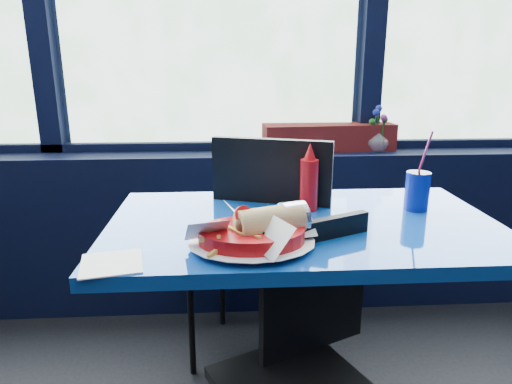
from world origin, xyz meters
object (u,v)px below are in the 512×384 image
object	(u,v)px
chair_near_back	(258,240)
food_basket	(254,233)
near_table	(302,274)
planter_box	(329,137)
flower_vase	(378,138)
ketchup_bottle	(309,181)
soda_cup	(417,190)
chair_near_front	(303,351)

from	to	relation	value
chair_near_back	food_basket	bearing A→B (deg)	103.42
near_table	planter_box	bearing A→B (deg)	73.18
flower_vase	ketchup_bottle	size ratio (longest dim) A/B	0.99
ketchup_bottle	soda_cup	xyz separation A→B (m)	(0.36, -0.02, -0.03)
planter_box	ketchup_bottle	bearing A→B (deg)	-110.87
food_basket	soda_cup	world-z (taller)	soda_cup
near_table	food_basket	size ratio (longest dim) A/B	3.80
planter_box	soda_cup	xyz separation A→B (m)	(0.12, -0.81, -0.05)
flower_vase	chair_near_front	bearing A→B (deg)	-116.02
chair_near_front	ketchup_bottle	world-z (taller)	ketchup_bottle
near_table	planter_box	distance (m)	0.99
ketchup_bottle	chair_near_front	bearing A→B (deg)	-100.64
flower_vase	planter_box	bearing A→B (deg)	166.95
ketchup_bottle	flower_vase	bearing A→B (deg)	57.49
chair_near_back	soda_cup	distance (m)	0.62
near_table	planter_box	xyz separation A→B (m)	(0.27, 0.90, 0.30)
chair_near_back	flower_vase	bearing A→B (deg)	-121.47
soda_cup	chair_near_front	bearing A→B (deg)	-140.95
chair_near_back	planter_box	bearing A→B (deg)	-105.74
chair_near_front	ketchup_bottle	xyz separation A→B (m)	(0.07, 0.37, 0.38)
chair_near_front	food_basket	distance (m)	0.35
flower_vase	soda_cup	size ratio (longest dim) A/B	0.83
near_table	ketchup_bottle	xyz separation A→B (m)	(0.03, 0.11, 0.28)
chair_near_front	ketchup_bottle	bearing A→B (deg)	54.49
planter_box	ketchup_bottle	size ratio (longest dim) A/B	2.87
flower_vase	chair_near_back	bearing A→B (deg)	-139.77
food_basket	soda_cup	distance (m)	0.63
near_table	soda_cup	size ratio (longest dim) A/B	4.47
soda_cup	food_basket	bearing A→B (deg)	-152.70
chair_near_back	ketchup_bottle	distance (m)	0.39
near_table	ketchup_bottle	bearing A→B (deg)	72.78
near_table	flower_vase	size ratio (longest dim) A/B	5.37
soda_cup	flower_vase	bearing A→B (deg)	81.70
planter_box	flower_vase	distance (m)	0.24
near_table	ketchup_bottle	world-z (taller)	ketchup_bottle
soda_cup	chair_near_back	bearing A→B (deg)	156.22
soda_cup	near_table	bearing A→B (deg)	-166.85
planter_box	chair_near_back	bearing A→B (deg)	-128.15
near_table	chair_near_back	world-z (taller)	chair_near_back
flower_vase	soda_cup	xyz separation A→B (m)	(-0.11, -0.76, -0.05)
planter_box	flower_vase	world-z (taller)	flower_vase
chair_near_back	planter_box	xyz separation A→B (m)	(0.39, 0.58, 0.30)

